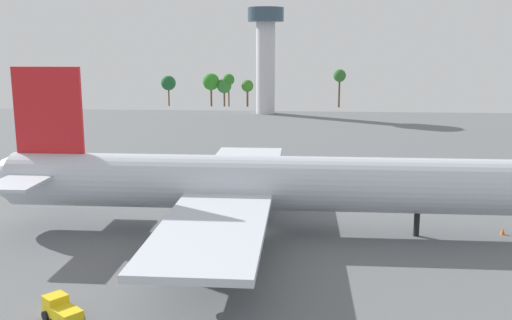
% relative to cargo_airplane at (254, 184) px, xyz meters
% --- Properties ---
extents(ground_plane, '(269.75, 269.75, 0.00)m').
position_rel_cargo_airplane_xyz_m(ground_plane, '(0.20, 0.00, -6.17)').
color(ground_plane, slate).
extents(cargo_airplane, '(67.44, 56.26, 20.30)m').
position_rel_cargo_airplane_xyz_m(cargo_airplane, '(0.00, 0.00, 0.00)').
color(cargo_airplane, silver).
rests_on(cargo_airplane, ground_plane).
extents(catering_truck, '(3.27, 4.67, 1.91)m').
position_rel_cargo_airplane_xyz_m(catering_truck, '(-15.74, 32.81, -5.11)').
color(catering_truck, '#B21E19').
rests_on(catering_truck, ground_plane).
extents(pushback_tractor, '(4.17, 3.85, 1.99)m').
position_rel_cargo_airplane_xyz_m(pushback_tractor, '(-14.23, -24.83, -5.17)').
color(pushback_tractor, yellow).
rests_on(pushback_tractor, ground_plane).
extents(safety_cone_nose, '(0.55, 0.55, 0.79)m').
position_rel_cargo_airplane_xyz_m(safety_cone_nose, '(30.55, 1.35, -5.78)').
color(safety_cone_nose, orange).
rests_on(safety_cone_nose, ground_plane).
extents(control_tower, '(12.07, 12.07, 35.32)m').
position_rel_cargo_airplane_xyz_m(control_tower, '(-6.92, 127.58, 15.38)').
color(control_tower, silver).
rests_on(control_tower, ground_plane).
extents(tree_line_backdrop, '(70.21, 6.38, 14.25)m').
position_rel_cargo_airplane_xyz_m(tree_line_backdrop, '(-23.41, 149.15, 2.90)').
color(tree_line_backdrop, '#51381E').
rests_on(tree_line_backdrop, ground_plane).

